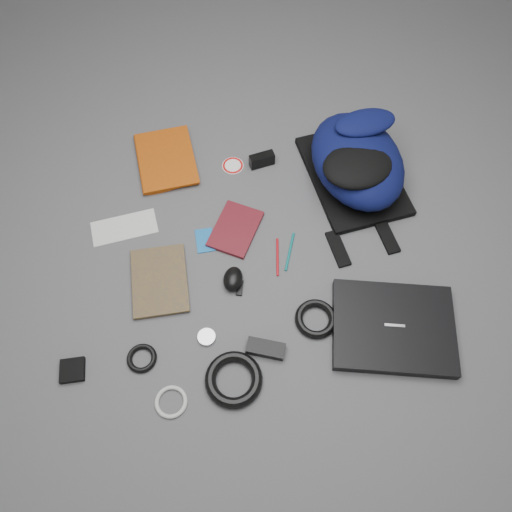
{
  "coord_description": "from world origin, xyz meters",
  "views": [
    {
      "loc": [
        -0.02,
        -0.81,
        1.53
      ],
      "look_at": [
        0.0,
        0.0,
        0.02
      ],
      "focal_mm": 35.0,
      "sensor_mm": 36.0,
      "label": 1
    }
  ],
  "objects_px": {
    "dvd_case": "(235,229)",
    "textbook_red": "(138,165)",
    "backpack": "(357,160)",
    "mouse": "(233,279)",
    "laptop": "(393,327)",
    "power_brick": "(266,349)",
    "comic_book": "(132,285)",
    "pouch": "(72,370)",
    "compact_camera": "(262,160)"
  },
  "relations": [
    {
      "from": "backpack",
      "to": "textbook_red",
      "type": "xyz_separation_m",
      "value": [
        -0.82,
        0.07,
        -0.09
      ]
    },
    {
      "from": "laptop",
      "to": "power_brick",
      "type": "height_order",
      "value": "laptop"
    },
    {
      "from": "comic_book",
      "to": "power_brick",
      "type": "distance_m",
      "value": 0.5
    },
    {
      "from": "laptop",
      "to": "dvd_case",
      "type": "distance_m",
      "value": 0.64
    },
    {
      "from": "mouse",
      "to": "pouch",
      "type": "distance_m",
      "value": 0.58
    },
    {
      "from": "compact_camera",
      "to": "power_brick",
      "type": "relative_size",
      "value": 0.79
    },
    {
      "from": "textbook_red",
      "to": "power_brick",
      "type": "distance_m",
      "value": 0.87
    },
    {
      "from": "dvd_case",
      "to": "compact_camera",
      "type": "bearing_deg",
      "value": 93.5
    },
    {
      "from": "compact_camera",
      "to": "pouch",
      "type": "bearing_deg",
      "value": -145.64
    },
    {
      "from": "backpack",
      "to": "dvd_case",
      "type": "distance_m",
      "value": 0.51
    },
    {
      "from": "dvd_case",
      "to": "pouch",
      "type": "relative_size",
      "value": 2.72
    },
    {
      "from": "textbook_red",
      "to": "pouch",
      "type": "xyz_separation_m",
      "value": [
        -0.14,
        -0.79,
        -0.01
      ]
    },
    {
      "from": "compact_camera",
      "to": "power_brick",
      "type": "bearing_deg",
      "value": -108.87
    },
    {
      "from": "backpack",
      "to": "dvd_case",
      "type": "relative_size",
      "value": 2.42
    },
    {
      "from": "mouse",
      "to": "laptop",
      "type": "bearing_deg",
      "value": -9.44
    },
    {
      "from": "mouse",
      "to": "dvd_case",
      "type": "bearing_deg",
      "value": 97.76
    },
    {
      "from": "dvd_case",
      "to": "compact_camera",
      "type": "xyz_separation_m",
      "value": [
        0.11,
        0.29,
        0.02
      ]
    },
    {
      "from": "textbook_red",
      "to": "dvd_case",
      "type": "bearing_deg",
      "value": -50.37
    },
    {
      "from": "textbook_red",
      "to": "backpack",
      "type": "bearing_deg",
      "value": -16.98
    },
    {
      "from": "comic_book",
      "to": "dvd_case",
      "type": "bearing_deg",
      "value": 23.79
    },
    {
      "from": "compact_camera",
      "to": "comic_book",
      "type": "bearing_deg",
      "value": -149.91
    },
    {
      "from": "power_brick",
      "to": "textbook_red",
      "type": "bearing_deg",
      "value": 135.38
    },
    {
      "from": "laptop",
      "to": "comic_book",
      "type": "height_order",
      "value": "laptop"
    },
    {
      "from": "backpack",
      "to": "power_brick",
      "type": "xyz_separation_m",
      "value": [
        -0.36,
        -0.67,
        -0.09
      ]
    },
    {
      "from": "dvd_case",
      "to": "textbook_red",
      "type": "bearing_deg",
      "value": 164.6
    },
    {
      "from": "laptop",
      "to": "textbook_red",
      "type": "relative_size",
      "value": 1.33
    },
    {
      "from": "power_brick",
      "to": "pouch",
      "type": "distance_m",
      "value": 0.6
    },
    {
      "from": "mouse",
      "to": "power_brick",
      "type": "distance_m",
      "value": 0.26
    },
    {
      "from": "compact_camera",
      "to": "mouse",
      "type": "relative_size",
      "value": 1.05
    },
    {
      "from": "textbook_red",
      "to": "comic_book",
      "type": "distance_m",
      "value": 0.5
    },
    {
      "from": "power_brick",
      "to": "pouch",
      "type": "relative_size",
      "value": 1.62
    },
    {
      "from": "textbook_red",
      "to": "pouch",
      "type": "bearing_deg",
      "value": -111.94
    },
    {
      "from": "mouse",
      "to": "backpack",
      "type": "bearing_deg",
      "value": 53.41
    },
    {
      "from": "backpack",
      "to": "compact_camera",
      "type": "distance_m",
      "value": 0.36
    },
    {
      "from": "comic_book",
      "to": "compact_camera",
      "type": "bearing_deg",
      "value": 40.88
    },
    {
      "from": "laptop",
      "to": "textbook_red",
      "type": "bearing_deg",
      "value": 147.95
    },
    {
      "from": "mouse",
      "to": "textbook_red",
      "type": "bearing_deg",
      "value": 136.31
    },
    {
      "from": "dvd_case",
      "to": "laptop",
      "type": "bearing_deg",
      "value": -14.76
    },
    {
      "from": "dvd_case",
      "to": "power_brick",
      "type": "height_order",
      "value": "power_brick"
    },
    {
      "from": "backpack",
      "to": "power_brick",
      "type": "distance_m",
      "value": 0.76
    },
    {
      "from": "power_brick",
      "to": "pouch",
      "type": "height_order",
      "value": "power_brick"
    },
    {
      "from": "power_brick",
      "to": "dvd_case",
      "type": "bearing_deg",
      "value": 115.0
    },
    {
      "from": "backpack",
      "to": "power_brick",
      "type": "bearing_deg",
      "value": -132.72
    },
    {
      "from": "laptop",
      "to": "pouch",
      "type": "relative_size",
      "value": 5.18
    },
    {
      "from": "backpack",
      "to": "dvd_case",
      "type": "bearing_deg",
      "value": -168.3
    },
    {
      "from": "dvd_case",
      "to": "pouch",
      "type": "height_order",
      "value": "pouch"
    },
    {
      "from": "compact_camera",
      "to": "pouch",
      "type": "relative_size",
      "value": 1.28
    },
    {
      "from": "comic_book",
      "to": "power_brick",
      "type": "height_order",
      "value": "power_brick"
    },
    {
      "from": "dvd_case",
      "to": "backpack",
      "type": "bearing_deg",
      "value": 49.35
    },
    {
      "from": "dvd_case",
      "to": "comic_book",
      "type": "bearing_deg",
      "value": -126.13
    }
  ]
}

